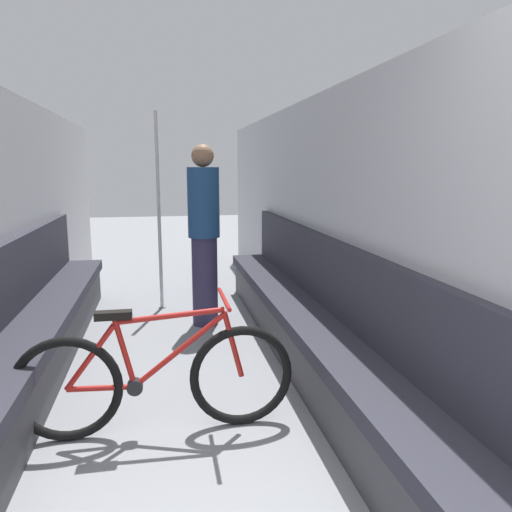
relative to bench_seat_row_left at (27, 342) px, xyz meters
name	(u,v)px	position (x,y,z in m)	size (l,w,h in m)	color
wall_right	(333,227)	(2.27, 0.18, 0.73)	(0.10, 9.19, 2.11)	#B2B2B7
bench_seat_row_left	(27,342)	(0.00, 0.00, 0.00)	(0.43, 4.80, 0.99)	#3D3D42
bench_seat_row_right	(309,325)	(2.04, 0.00, 0.00)	(0.43, 4.80, 0.99)	#3D3D42
bicycle	(156,379)	(0.88, -0.80, 0.01)	(1.59, 0.46, 0.79)	black
grab_pole_near	(159,215)	(0.92, 1.84, 0.69)	(0.08, 0.08, 2.09)	gray
passenger_standing	(204,234)	(1.34, 1.18, 0.57)	(0.30, 0.30, 1.73)	#332D4C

